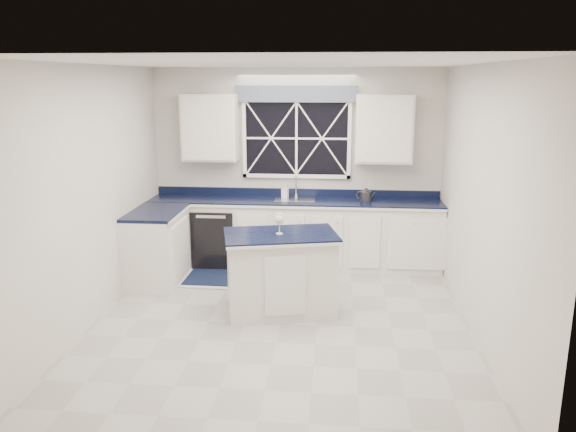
# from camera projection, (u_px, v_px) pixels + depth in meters

# --- Properties ---
(ground) EXTENTS (4.50, 4.50, 0.00)m
(ground) POSITION_uv_depth(u_px,v_px,m) (281.00, 324.00, 6.00)
(ground) COLOR #A8A8A3
(ground) RESTS_ON ground
(back_wall) EXTENTS (4.00, 0.10, 2.70)m
(back_wall) POSITION_uv_depth(u_px,v_px,m) (297.00, 167.00, 7.85)
(back_wall) COLOR silver
(back_wall) RESTS_ON ground
(base_cabinets) EXTENTS (3.99, 1.60, 0.90)m
(base_cabinets) POSITION_uv_depth(u_px,v_px,m) (270.00, 237.00, 7.64)
(base_cabinets) COLOR white
(base_cabinets) RESTS_ON ground
(countertop) EXTENTS (3.98, 0.64, 0.04)m
(countertop) POSITION_uv_depth(u_px,v_px,m) (295.00, 201.00, 7.66)
(countertop) COLOR black
(countertop) RESTS_ON base_cabinets
(dishwasher) EXTENTS (0.60, 0.58, 0.82)m
(dishwasher) POSITION_uv_depth(u_px,v_px,m) (217.00, 235.00, 7.88)
(dishwasher) COLOR black
(dishwasher) RESTS_ON ground
(window) EXTENTS (1.65, 0.09, 1.26)m
(window) POSITION_uv_depth(u_px,v_px,m) (296.00, 133.00, 7.69)
(window) COLOR black
(window) RESTS_ON ground
(upper_cabinets) EXTENTS (3.10, 0.34, 0.90)m
(upper_cabinets) POSITION_uv_depth(u_px,v_px,m) (296.00, 128.00, 7.55)
(upper_cabinets) COLOR white
(upper_cabinets) RESTS_ON ground
(faucet) EXTENTS (0.05, 0.20, 0.30)m
(faucet) POSITION_uv_depth(u_px,v_px,m) (296.00, 186.00, 7.81)
(faucet) COLOR silver
(faucet) RESTS_ON countertop
(island) EXTENTS (1.35, 0.99, 0.91)m
(island) POSITION_uv_depth(u_px,v_px,m) (281.00, 273.00, 6.23)
(island) COLOR white
(island) RESTS_ON ground
(rug) EXTENTS (1.30, 0.81, 0.02)m
(rug) POSITION_uv_depth(u_px,v_px,m) (230.00, 278.00, 7.34)
(rug) COLOR #B8B9B3
(rug) RESTS_ON ground
(kettle) EXTENTS (0.25, 0.18, 0.18)m
(kettle) POSITION_uv_depth(u_px,v_px,m) (366.00, 195.00, 7.59)
(kettle) COLOR #2F2F32
(kettle) RESTS_ON countertop
(wine_glass) EXTENTS (0.10, 0.10, 0.23)m
(wine_glass) POSITION_uv_depth(u_px,v_px,m) (279.00, 220.00, 6.07)
(wine_glass) COLOR white
(wine_glass) RESTS_ON island
(soap_bottle) EXTENTS (0.10, 0.10, 0.19)m
(soap_bottle) POSITION_uv_depth(u_px,v_px,m) (285.00, 191.00, 7.81)
(soap_bottle) COLOR silver
(soap_bottle) RESTS_ON countertop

